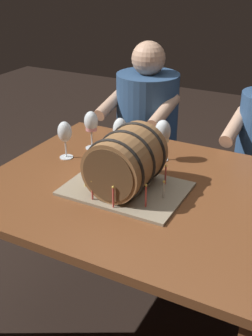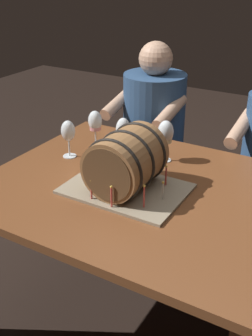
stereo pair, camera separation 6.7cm
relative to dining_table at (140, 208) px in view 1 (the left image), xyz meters
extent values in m
plane|color=black|center=(0.00, 0.00, -0.65)|extent=(8.00, 8.00, 0.00)
cube|color=brown|center=(0.00, 0.00, 0.09)|extent=(1.28, 1.03, 0.03)
cube|color=brown|center=(-0.58, 0.45, -0.29)|extent=(0.07, 0.07, 0.72)
cube|color=gray|center=(-0.04, -0.06, 0.11)|extent=(0.48, 0.34, 0.01)
cylinder|color=olive|center=(-0.04, -0.06, 0.24)|extent=(0.24, 0.29, 0.24)
cylinder|color=brown|center=(-0.04, -0.20, 0.24)|extent=(0.21, 0.00, 0.21)
cylinder|color=brown|center=(-0.04, 0.09, 0.24)|extent=(0.21, 0.00, 0.21)
torus|color=black|center=(-0.04, -0.16, 0.24)|extent=(0.26, 0.01, 0.26)
torus|color=black|center=(-0.04, -0.06, 0.24)|extent=(0.26, 0.01, 0.26)
torus|color=black|center=(-0.04, 0.04, 0.24)|extent=(0.26, 0.01, 0.26)
cylinder|color=silver|center=(0.13, -0.07, 0.15)|extent=(0.01, 0.01, 0.07)
sphere|color=#F9C64C|center=(0.13, -0.07, 0.19)|extent=(0.01, 0.01, 0.01)
cylinder|color=#D64C47|center=(0.09, 0.04, 0.16)|extent=(0.01, 0.01, 0.08)
sphere|color=#F9C64C|center=(0.09, 0.04, 0.20)|extent=(0.01, 0.01, 0.01)
cylinder|color=black|center=(-0.02, 0.10, 0.16)|extent=(0.01, 0.01, 0.08)
sphere|color=#F9C64C|center=(-0.02, 0.10, 0.20)|extent=(0.01, 0.01, 0.01)
cylinder|color=black|center=(-0.13, 0.07, 0.16)|extent=(0.01, 0.01, 0.08)
sphere|color=#F9C64C|center=(-0.13, 0.07, 0.20)|extent=(0.01, 0.01, 0.01)
cylinder|color=black|center=(-0.19, 0.01, 0.15)|extent=(0.01, 0.01, 0.07)
sphere|color=#F9C64C|center=(-0.19, 0.01, 0.19)|extent=(0.01, 0.01, 0.01)
cylinder|color=#EAD666|center=(-0.19, -0.13, 0.16)|extent=(0.01, 0.01, 0.07)
sphere|color=#F9C64C|center=(-0.19, -0.13, 0.20)|extent=(0.01, 0.01, 0.01)
cylinder|color=#D64C47|center=(-0.11, -0.20, 0.16)|extent=(0.01, 0.01, 0.07)
sphere|color=#F9C64C|center=(-0.11, -0.20, 0.20)|extent=(0.01, 0.01, 0.01)
cylinder|color=#D64C47|center=(-0.01, -0.21, 0.16)|extent=(0.01, 0.01, 0.08)
sphere|color=#F9C64C|center=(-0.01, -0.21, 0.20)|extent=(0.01, 0.01, 0.01)
cylinder|color=#D64C47|center=(0.10, -0.15, 0.16)|extent=(0.01, 0.01, 0.08)
sphere|color=#F9C64C|center=(0.10, -0.15, 0.21)|extent=(0.01, 0.01, 0.01)
cylinder|color=white|center=(-0.02, 0.27, 0.11)|extent=(0.06, 0.06, 0.00)
cylinder|color=white|center=(-0.02, 0.27, 0.15)|extent=(0.01, 0.01, 0.08)
ellipsoid|color=white|center=(-0.02, 0.27, 0.25)|extent=(0.07, 0.07, 0.11)
cylinder|color=beige|center=(-0.02, 0.27, 0.22)|extent=(0.06, 0.06, 0.04)
cylinder|color=white|center=(-0.43, 0.09, 0.11)|extent=(0.06, 0.06, 0.00)
cylinder|color=white|center=(-0.43, 0.09, 0.15)|extent=(0.01, 0.01, 0.08)
ellipsoid|color=white|center=(-0.43, 0.09, 0.24)|extent=(0.07, 0.07, 0.10)
cylinder|color=white|center=(-0.20, 0.20, 0.11)|extent=(0.07, 0.07, 0.00)
cylinder|color=white|center=(-0.20, 0.20, 0.15)|extent=(0.01, 0.01, 0.08)
ellipsoid|color=white|center=(-0.20, 0.20, 0.25)|extent=(0.07, 0.07, 0.11)
cylinder|color=#C6842D|center=(-0.20, 0.20, 0.22)|extent=(0.06, 0.06, 0.04)
cylinder|color=white|center=(-0.38, 0.23, 0.11)|extent=(0.06, 0.06, 0.00)
cylinder|color=white|center=(-0.38, 0.23, 0.15)|extent=(0.01, 0.01, 0.09)
ellipsoid|color=white|center=(-0.38, 0.23, 0.25)|extent=(0.07, 0.07, 0.10)
cylinder|color=pink|center=(-0.38, 0.23, 0.22)|extent=(0.06, 0.06, 0.03)
cube|color=#1B2D46|center=(-0.35, 0.81, -0.42)|extent=(0.34, 0.32, 0.45)
cylinder|color=#2D4C75|center=(-0.35, 0.81, 0.08)|extent=(0.37, 0.37, 0.55)
sphere|color=tan|center=(-0.35, 0.81, 0.44)|extent=(0.19, 0.19, 0.19)
cylinder|color=tan|center=(-0.19, 0.67, 0.19)|extent=(0.07, 0.31, 0.14)
cylinder|color=tan|center=(-0.52, 0.68, 0.19)|extent=(0.07, 0.31, 0.14)
cylinder|color=tan|center=(0.21, 0.68, 0.18)|extent=(0.08, 0.31, 0.14)
camera|label=1|loc=(0.66, -1.38, 0.95)|focal=45.10mm
camera|label=2|loc=(0.72, -1.34, 0.95)|focal=45.10mm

